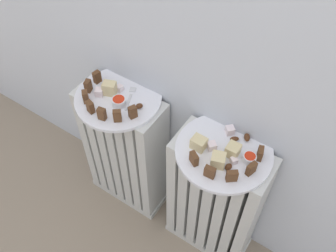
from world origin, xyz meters
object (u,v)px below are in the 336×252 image
at_px(jam_bowl_left, 119,101).
at_px(plate_right, 224,151).
at_px(plate_left, 118,98).
at_px(jam_bowl_right, 249,158).
at_px(fork, 130,97).
at_px(radiator_right, 214,201).
at_px(radiator_left, 126,152).

bearing_deg(jam_bowl_left, plate_right, 3.80).
height_order(plate_left, plate_right, same).
distance_m(jam_bowl_right, fork, 0.43).
distance_m(jam_bowl_left, fork, 0.05).
relative_size(radiator_right, jam_bowl_left, 12.58).
bearing_deg(radiator_left, plate_right, -0.00).
distance_m(plate_right, jam_bowl_left, 0.37).
xyz_separation_m(plate_right, jam_bowl_right, (0.08, 0.01, 0.02)).
bearing_deg(jam_bowl_right, plate_right, -175.06).
xyz_separation_m(radiator_right, jam_bowl_right, (0.08, 0.01, 0.32)).
xyz_separation_m(radiator_right, plate_left, (-0.39, -0.00, 0.30)).
bearing_deg(fork, radiator_left, -147.96).
relative_size(plate_left, jam_bowl_right, 7.43).
bearing_deg(jam_bowl_right, radiator_left, -179.20).
height_order(radiator_left, jam_bowl_left, jam_bowl_left).
xyz_separation_m(radiator_left, jam_bowl_left, (0.02, -0.02, 0.32)).
bearing_deg(jam_bowl_left, radiator_right, 3.80).
relative_size(radiator_left, jam_bowl_left, 12.58).
height_order(jam_bowl_left, jam_bowl_right, jam_bowl_left).
xyz_separation_m(radiator_right, fork, (-0.36, 0.02, 0.31)).
relative_size(plate_right, jam_bowl_left, 6.21).
xyz_separation_m(plate_left, plate_right, (0.39, 0.00, 0.00)).
xyz_separation_m(radiator_left, fork, (0.03, 0.02, 0.31)).
xyz_separation_m(plate_left, jam_bowl_right, (0.47, 0.01, 0.02)).
distance_m(radiator_right, jam_bowl_left, 0.49).
relative_size(plate_left, plate_right, 1.00).
height_order(plate_left, fork, fork).
bearing_deg(plate_left, fork, 32.04).
distance_m(plate_left, jam_bowl_right, 0.47).
height_order(radiator_left, radiator_right, same).
xyz_separation_m(plate_right, jam_bowl_left, (-0.37, -0.02, 0.02)).
bearing_deg(plate_left, radiator_left, 90.00).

